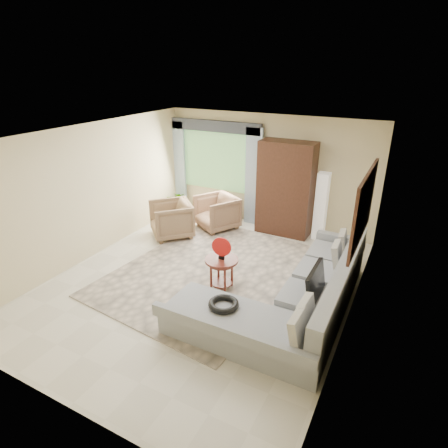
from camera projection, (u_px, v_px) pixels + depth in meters
The scene contains 17 objects.
ground at pixel (203, 282), 6.71m from camera, with size 6.00×6.00×0.00m, color silver.
area_rug at pixel (210, 270), 7.06m from camera, with size 3.00×4.00×0.02m, color #C4B19B.
sectional_sofa at pixel (297, 301), 5.69m from camera, with size 2.30×3.46×0.90m.
tv_screen at pixel (316, 283), 5.34m from camera, with size 0.06×0.74×0.48m, color black.
garden_hose at pixel (224, 304), 5.18m from camera, with size 0.43×0.43×0.09m, color black.
coffee_table at pixel (222, 273), 6.42m from camera, with size 0.57×0.57×0.57m.
red_disc at pixel (222, 247), 6.22m from camera, with size 0.34×0.34×0.03m, color red.
armchair_left at pixel (171, 219), 8.34m from camera, with size 0.85×0.88×0.80m, color olive.
armchair_right at pixel (217, 212), 8.75m from camera, with size 0.84×0.86×0.79m, color #987453.
potted_plant at pixel (178, 202), 9.67m from camera, with size 0.53×0.46×0.59m, color #999999.
armoire at pixel (286, 189), 8.27m from camera, with size 1.20×0.55×2.10m, color #311B10.
floor_lamp at pixel (321, 207), 8.10m from camera, with size 0.24×0.24×1.50m, color silver.
window at pixel (216, 161), 9.14m from camera, with size 1.80×0.04×1.40m, color #669E59.
curtain_left at pixel (178, 167), 9.61m from camera, with size 0.40×0.08×2.30m, color #9EB7CC.
curtain_right at pixel (253, 178), 8.72m from camera, with size 0.40×0.08×2.30m, color #9EB7CC.
valance at pixel (214, 126), 8.75m from camera, with size 2.40×0.12×0.26m, color #1E232D.
wall_mirror at pixel (363, 207), 5.25m from camera, with size 0.05×1.70×1.05m.
Camera 1 is at (3.00, -4.91, 3.62)m, focal length 30.00 mm.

